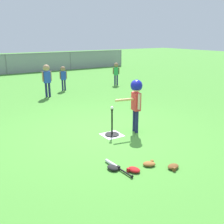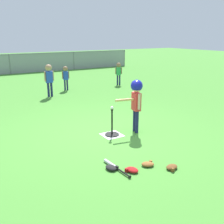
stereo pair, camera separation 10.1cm
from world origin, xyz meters
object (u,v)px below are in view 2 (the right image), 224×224
(batting_tee, at_px, (112,131))
(batter_child, at_px, (136,95))
(fielder_deep_left, at_px, (66,75))
(glove_by_plate, at_px, (132,170))
(baseball_on_tee, at_px, (112,108))
(spare_bat_silver, at_px, (113,166))
(glove_tossed_aside, at_px, (172,167))
(fielder_deep_right, at_px, (49,76))
(fielder_near_left, at_px, (119,71))
(glove_near_bats, at_px, (111,168))
(glove_outfield_drop, at_px, (148,164))

(batting_tee, relative_size, batter_child, 0.49)
(fielder_deep_left, height_order, glove_by_plate, fielder_deep_left)
(baseball_on_tee, bearing_deg, spare_bat_silver, -120.45)
(fielder_deep_left, xyz_separation_m, glove_tossed_aside, (-0.90, -7.10, -0.60))
(batter_child, distance_m, glove_tossed_aside, 2.02)
(fielder_deep_right, bearing_deg, fielder_deep_left, 39.83)
(fielder_deep_right, height_order, fielder_deep_left, fielder_deep_right)
(fielder_deep_left, bearing_deg, batting_tee, -100.40)
(baseball_on_tee, height_order, batter_child, batter_child)
(baseball_on_tee, distance_m, fielder_deep_left, 5.32)
(fielder_near_left, bearing_deg, glove_near_bats, -123.47)
(fielder_deep_right, distance_m, fielder_near_left, 3.48)
(batter_child, height_order, spare_bat_silver, batter_child)
(glove_near_bats, bearing_deg, fielder_near_left, 56.53)
(fielder_deep_left, bearing_deg, fielder_deep_right, -140.17)
(glove_by_plate, distance_m, glove_outfield_drop, 0.35)
(fielder_deep_right, bearing_deg, baseball_on_tee, -90.34)
(batter_child, xyz_separation_m, glove_by_plate, (-1.15, -1.48, -0.85))
(spare_bat_silver, xyz_separation_m, glove_by_plate, (0.19, -0.29, 0.01))
(fielder_deep_right, height_order, glove_outfield_drop, fielder_deep_right)
(baseball_on_tee, distance_m, glove_tossed_aside, 1.97)
(batter_child, xyz_separation_m, glove_tossed_aside, (-0.51, -1.76, -0.85))
(glove_by_plate, bearing_deg, baseball_on_tee, 70.23)
(glove_by_plate, bearing_deg, batting_tee, 70.23)
(batting_tee, height_order, fielder_deep_right, fielder_deep_right)
(baseball_on_tee, distance_m, fielder_near_left, 6.16)
(batter_child, height_order, fielder_near_left, batter_child)
(fielder_deep_left, height_order, glove_tossed_aside, fielder_deep_left)
(fielder_deep_right, xyz_separation_m, glove_near_bats, (-0.86, -5.80, -0.73))
(fielder_deep_left, relative_size, glove_near_bats, 3.99)
(glove_by_plate, height_order, glove_tossed_aside, same)
(fielder_deep_left, distance_m, fielder_near_left, 2.48)
(batter_child, bearing_deg, glove_outfield_drop, -118.46)
(batter_child, height_order, glove_tossed_aside, batter_child)
(baseball_on_tee, relative_size, batter_child, 0.06)
(baseball_on_tee, relative_size, glove_near_bats, 0.30)
(batting_tee, relative_size, baseball_on_tee, 8.24)
(spare_bat_silver, relative_size, glove_outfield_drop, 2.64)
(glove_tossed_aside, bearing_deg, fielder_near_left, 64.18)
(baseball_on_tee, xyz_separation_m, fielder_near_left, (3.44, 5.11, 0.00))
(batting_tee, relative_size, glove_tossed_aside, 2.54)
(fielder_deep_left, xyz_separation_m, spare_bat_silver, (-1.72, -6.53, -0.61))
(spare_bat_silver, bearing_deg, glove_near_bats, -141.77)
(baseball_on_tee, relative_size, glove_by_plate, 0.29)
(batter_child, distance_m, fielder_deep_right, 4.60)
(spare_bat_silver, distance_m, glove_by_plate, 0.35)
(fielder_deep_right, relative_size, fielder_deep_left, 1.20)
(batter_child, height_order, glove_outfield_drop, batter_child)
(glove_outfield_drop, bearing_deg, glove_by_plate, -176.80)
(spare_bat_silver, bearing_deg, batting_tee, 59.55)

